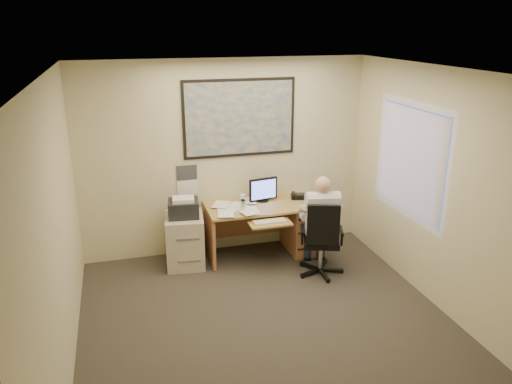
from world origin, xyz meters
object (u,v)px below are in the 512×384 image
object	(u,v)px
filing_cabinet	(185,236)
person	(321,226)
desk	(286,222)
office_chair	(323,253)

from	to	relation	value
filing_cabinet	person	xyz separation A→B (m)	(1.66, -0.71, 0.24)
desk	filing_cabinet	bearing A→B (deg)	-179.46
office_chair	person	xyz separation A→B (m)	(-0.02, 0.08, 0.36)
filing_cabinet	desk	bearing A→B (deg)	7.31
desk	person	world-z (taller)	person
filing_cabinet	office_chair	size ratio (longest dim) A/B	0.94
desk	person	bearing A→B (deg)	-73.01
person	desk	bearing A→B (deg)	117.34
office_chair	person	bearing A→B (deg)	121.02
office_chair	person	distance (m)	0.36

